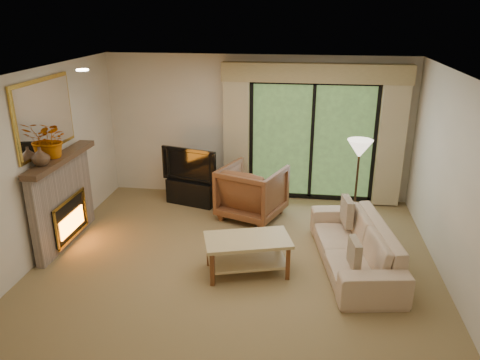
# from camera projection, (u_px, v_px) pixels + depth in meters

# --- Properties ---
(floor) EXTENTS (5.50, 5.50, 0.00)m
(floor) POSITION_uv_depth(u_px,v_px,m) (237.00, 260.00, 6.61)
(floor) COLOR olive
(floor) RESTS_ON ground
(ceiling) EXTENTS (5.50, 5.50, 0.00)m
(ceiling) POSITION_uv_depth(u_px,v_px,m) (237.00, 73.00, 5.70)
(ceiling) COLOR white
(ceiling) RESTS_ON ground
(wall_back) EXTENTS (5.00, 0.00, 5.00)m
(wall_back) POSITION_uv_depth(u_px,v_px,m) (257.00, 128.00, 8.48)
(wall_back) COLOR beige
(wall_back) RESTS_ON ground
(wall_front) EXTENTS (5.00, 0.00, 5.00)m
(wall_front) POSITION_uv_depth(u_px,v_px,m) (193.00, 274.00, 3.83)
(wall_front) COLOR beige
(wall_front) RESTS_ON ground
(wall_left) EXTENTS (0.00, 5.00, 5.00)m
(wall_left) POSITION_uv_depth(u_px,v_px,m) (42.00, 164.00, 6.51)
(wall_left) COLOR beige
(wall_left) RESTS_ON ground
(wall_right) EXTENTS (0.00, 5.00, 5.00)m
(wall_right) POSITION_uv_depth(u_px,v_px,m) (456.00, 184.00, 5.80)
(wall_right) COLOR beige
(wall_right) RESTS_ON ground
(fireplace) EXTENTS (0.24, 1.70, 1.37)m
(fireplace) POSITION_uv_depth(u_px,v_px,m) (63.00, 200.00, 6.90)
(fireplace) COLOR gray
(fireplace) RESTS_ON floor
(mirror) EXTENTS (0.07, 1.45, 1.02)m
(mirror) POSITION_uv_depth(u_px,v_px,m) (45.00, 116.00, 6.47)
(mirror) COLOR gold
(mirror) RESTS_ON wall_left
(sliding_door) EXTENTS (2.26, 0.10, 2.16)m
(sliding_door) POSITION_uv_depth(u_px,v_px,m) (312.00, 141.00, 8.37)
(sliding_door) COLOR black
(sliding_door) RESTS_ON floor
(curtain_left) EXTENTS (0.45, 0.18, 2.35)m
(curtain_left) POSITION_uv_depth(u_px,v_px,m) (237.00, 135.00, 8.41)
(curtain_left) COLOR tan
(curtain_left) RESTS_ON floor
(curtain_right) EXTENTS (0.45, 0.18, 2.35)m
(curtain_right) POSITION_uv_depth(u_px,v_px,m) (391.00, 140.00, 8.06)
(curtain_right) COLOR tan
(curtain_right) RESTS_ON floor
(cornice) EXTENTS (3.20, 0.24, 0.32)m
(cornice) POSITION_uv_depth(u_px,v_px,m) (316.00, 73.00, 7.86)
(cornice) COLOR #9B8657
(cornice) RESTS_ON wall_back
(media_console) EXTENTS (0.97, 0.63, 0.45)m
(media_console) POSITION_uv_depth(u_px,v_px,m) (193.00, 191.00, 8.48)
(media_console) COLOR black
(media_console) RESTS_ON floor
(tv) EXTENTS (1.05, 0.42, 0.61)m
(tv) POSITION_uv_depth(u_px,v_px,m) (192.00, 164.00, 8.30)
(tv) COLOR black
(tv) RESTS_ON media_console
(armchair) EXTENTS (1.24, 1.26, 0.90)m
(armchair) POSITION_uv_depth(u_px,v_px,m) (252.00, 192.00, 7.84)
(armchair) COLOR brown
(armchair) RESTS_ON floor
(sofa) EXTENTS (1.18, 2.27, 0.63)m
(sofa) POSITION_uv_depth(u_px,v_px,m) (354.00, 245.00, 6.36)
(sofa) COLOR tan
(sofa) RESTS_ON floor
(pillow_near) EXTENTS (0.15, 0.36, 0.35)m
(pillow_near) POSITION_uv_depth(u_px,v_px,m) (354.00, 253.00, 5.72)
(pillow_near) COLOR #503128
(pillow_near) RESTS_ON sofa
(pillow_far) EXTENTS (0.17, 0.41, 0.40)m
(pillow_far) POSITION_uv_depth(u_px,v_px,m) (347.00, 211.00, 6.88)
(pillow_far) COLOR #503128
(pillow_far) RESTS_ON sofa
(coffee_table) EXTENTS (1.25, 0.91, 0.50)m
(coffee_table) POSITION_uv_depth(u_px,v_px,m) (247.00, 255.00, 6.23)
(coffee_table) COLOR tan
(coffee_table) RESTS_ON floor
(floor_lamp) EXTENTS (0.44, 0.44, 1.47)m
(floor_lamp) POSITION_uv_depth(u_px,v_px,m) (356.00, 185.00, 7.35)
(floor_lamp) COLOR beige
(floor_lamp) RESTS_ON floor
(vase) EXTENTS (0.29, 0.29, 0.25)m
(vase) POSITION_uv_depth(u_px,v_px,m) (40.00, 156.00, 6.21)
(vase) COLOR #473221
(vase) RESTS_ON fireplace
(branches) EXTENTS (0.49, 0.44, 0.52)m
(branches) POSITION_uv_depth(u_px,v_px,m) (53.00, 140.00, 6.50)
(branches) COLOR #AC5306
(branches) RESTS_ON fireplace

